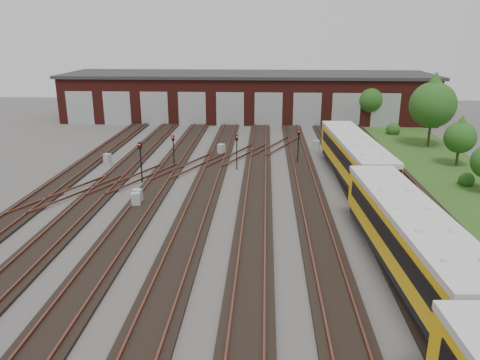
{
  "coord_description": "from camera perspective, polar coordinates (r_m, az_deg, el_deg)",
  "views": [
    {
      "loc": [
        2.62,
        -26.8,
        11.91
      ],
      "look_at": [
        0.92,
        4.26,
        2.0
      ],
      "focal_mm": 35.0,
      "sensor_mm": 36.0,
      "label": 1
    }
  ],
  "objects": [
    {
      "name": "ground",
      "position": [
        29.44,
        -2.26,
        -6.2
      ],
      "size": [
        120.0,
        120.0,
        0.0
      ],
      "primitive_type": "plane",
      "color": "#44413F",
      "rests_on": "ground"
    },
    {
      "name": "track_network",
      "position": [
        29.95,
        -2.48,
        -5.55
      ],
      "size": [
        30.4,
        70.0,
        0.33
      ],
      "color": "black",
      "rests_on": "ground"
    },
    {
      "name": "maintenance_shed",
      "position": [
        67.39,
        0.88,
        10.25
      ],
      "size": [
        51.0,
        12.5,
        6.35
      ],
      "color": "#4E1813",
      "rests_on": "ground"
    },
    {
      "name": "grass_verge",
      "position": [
        41.99,
        25.93,
        -0.6
      ],
      "size": [
        8.0,
        55.0,
        0.05
      ],
      "primitive_type": "cube",
      "color": "#244A18",
      "rests_on": "ground"
    },
    {
      "name": "metro_train",
      "position": [
        25.16,
        20.05,
        -6.71
      ],
      "size": [
        3.66,
        47.76,
        3.23
      ],
      "rotation": [
        0.0,
        0.0,
        0.05
      ],
      "color": "black",
      "rests_on": "ground"
    },
    {
      "name": "signal_mast_0",
      "position": [
        43.38,
        -8.13,
        4.08
      ],
      "size": [
        0.25,
        0.23,
        2.86
      ],
      "rotation": [
        0.0,
        0.0,
        0.01
      ],
      "color": "black",
      "rests_on": "ground"
    },
    {
      "name": "signal_mast_1",
      "position": [
        38.8,
        -12.02,
        2.75
      ],
      "size": [
        0.28,
        0.26,
        3.4
      ],
      "rotation": [
        0.0,
        0.0,
        -0.06
      ],
      "color": "black",
      "rests_on": "ground"
    },
    {
      "name": "signal_mast_2",
      "position": [
        41.66,
        -0.39,
        3.94
      ],
      "size": [
        0.26,
        0.24,
        3.17
      ],
      "rotation": [
        0.0,
        0.0,
        0.11
      ],
      "color": "black",
      "rests_on": "ground"
    },
    {
      "name": "signal_mast_3",
      "position": [
        43.91,
        7.13,
        4.6
      ],
      "size": [
        0.27,
        0.25,
        3.26
      ],
      "rotation": [
        0.0,
        0.0,
        -0.11
      ],
      "color": "black",
      "rests_on": "ground"
    },
    {
      "name": "relay_cabinet_0",
      "position": [
        34.6,
        -12.38,
        -1.96
      ],
      "size": [
        0.71,
        0.62,
        1.06
      ],
      "primitive_type": "cube",
      "rotation": [
        0.0,
        0.0,
        -0.16
      ],
      "color": "#A2A5A7",
      "rests_on": "ground"
    },
    {
      "name": "relay_cabinet_1",
      "position": [
        45.46,
        -15.84,
        2.47
      ],
      "size": [
        0.76,
        0.71,
        1.02
      ],
      "primitive_type": "cube",
      "rotation": [
        0.0,
        0.0,
        -0.41
      ],
      "color": "#A2A5A7",
      "rests_on": "ground"
    },
    {
      "name": "relay_cabinet_2",
      "position": [
        33.92,
        -12.59,
        -2.39
      ],
      "size": [
        0.73,
        0.66,
        1.04
      ],
      "primitive_type": "cube",
      "rotation": [
        0.0,
        0.0,
        0.25
      ],
      "color": "#A2A5A7",
      "rests_on": "ground"
    },
    {
      "name": "relay_cabinet_3",
      "position": [
        47.25,
        -2.28,
        3.75
      ],
      "size": [
        0.83,
        0.77,
        1.1
      ],
      "primitive_type": "cube",
      "rotation": [
        0.0,
        0.0,
        -0.43
      ],
      "color": "#A2A5A7",
      "rests_on": "ground"
    },
    {
      "name": "relay_cabinet_4",
      "position": [
        49.42,
        9.27,
        4.15
      ],
      "size": [
        0.76,
        0.67,
        1.1
      ],
      "primitive_type": "cube",
      "rotation": [
        0.0,
        0.0,
        -0.21
      ],
      "color": "#A2A5A7",
      "rests_on": "ground"
    },
    {
      "name": "tree_0",
      "position": [
        63.74,
        15.5,
        9.85
      ],
      "size": [
        3.69,
        3.69,
        6.12
      ],
      "color": "#382819",
      "rests_on": "ground"
    },
    {
      "name": "tree_1",
      "position": [
        47.05,
        25.3,
        5.11
      ],
      "size": [
        2.86,
        2.86,
        4.74
      ],
      "color": "#382819",
      "rests_on": "ground"
    },
    {
      "name": "tree_2",
      "position": [
        53.67,
        22.52,
        9.09
      ],
      "size": [
        4.81,
        4.81,
        7.97
      ],
      "color": "#382819",
      "rests_on": "ground"
    },
    {
      "name": "bush_1",
      "position": [
        41.93,
        25.92,
        0.24
      ],
      "size": [
        1.26,
        1.26,
        1.26
      ],
      "primitive_type": "sphere",
      "color": "#204C15",
      "rests_on": "ground"
    },
    {
      "name": "bush_2",
      "position": [
        59.65,
        18.2,
        6.07
      ],
      "size": [
        1.63,
        1.63,
        1.63
      ],
      "primitive_type": "sphere",
      "color": "#204C15",
      "rests_on": "ground"
    }
  ]
}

